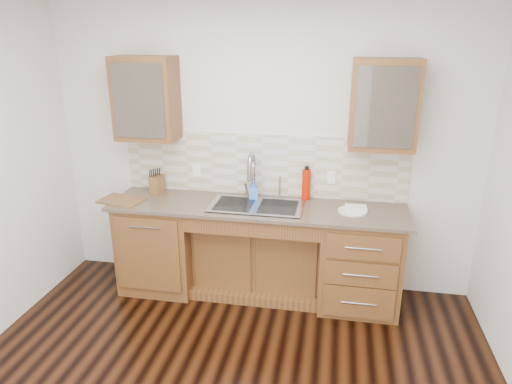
% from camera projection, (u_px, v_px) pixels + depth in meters
% --- Properties ---
extents(wall_back, '(4.00, 0.10, 2.70)m').
position_uv_depth(wall_back, '(264.00, 149.00, 4.33)').
color(wall_back, silver).
rests_on(wall_back, ground).
extents(base_cabinet_left, '(0.70, 0.62, 0.88)m').
position_uv_depth(base_cabinet_left, '(161.00, 244.00, 4.46)').
color(base_cabinet_left, '#593014').
rests_on(base_cabinet_left, ground).
extents(base_cabinet_center, '(1.20, 0.44, 0.70)m').
position_uv_depth(base_cabinet_center, '(258.00, 256.00, 4.41)').
color(base_cabinet_center, '#593014').
rests_on(base_cabinet_center, ground).
extents(base_cabinet_right, '(0.70, 0.62, 0.88)m').
position_uv_depth(base_cabinet_right, '(360.00, 260.00, 4.14)').
color(base_cabinet_right, '#593014').
rests_on(base_cabinet_right, ground).
extents(countertop, '(2.70, 0.65, 0.03)m').
position_uv_depth(countertop, '(256.00, 207.00, 4.14)').
color(countertop, '#84705B').
rests_on(countertop, base_cabinet_left).
extents(backsplash, '(2.70, 0.02, 0.59)m').
position_uv_depth(backsplash, '(262.00, 165.00, 4.32)').
color(backsplash, beige).
rests_on(backsplash, wall_back).
extents(sink, '(0.84, 0.46, 0.19)m').
position_uv_depth(sink, '(256.00, 215.00, 4.15)').
color(sink, '#9E9EA5').
rests_on(sink, countertop).
extents(faucet, '(0.04, 0.04, 0.40)m').
position_uv_depth(faucet, '(253.00, 177.00, 4.28)').
color(faucet, '#999993').
rests_on(faucet, countertop).
extents(filter_tap, '(0.02, 0.02, 0.24)m').
position_uv_depth(filter_tap, '(280.00, 186.00, 4.27)').
color(filter_tap, '#999993').
rests_on(filter_tap, countertop).
extents(upper_cabinet_left, '(0.55, 0.34, 0.75)m').
position_uv_depth(upper_cabinet_left, '(146.00, 99.00, 4.15)').
color(upper_cabinet_left, '#593014').
rests_on(upper_cabinet_left, wall_back).
extents(upper_cabinet_right, '(0.55, 0.34, 0.75)m').
position_uv_depth(upper_cabinet_right, '(384.00, 105.00, 3.79)').
color(upper_cabinet_right, '#593014').
rests_on(upper_cabinet_right, wall_back).
extents(outlet_left, '(0.08, 0.01, 0.12)m').
position_uv_depth(outlet_left, '(197.00, 170.00, 4.45)').
color(outlet_left, white).
rests_on(outlet_left, backsplash).
extents(outlet_right, '(0.08, 0.01, 0.12)m').
position_uv_depth(outlet_right, '(331.00, 178.00, 4.23)').
color(outlet_right, white).
rests_on(outlet_right, backsplash).
extents(soap_bottle, '(0.09, 0.10, 0.18)m').
position_uv_depth(soap_bottle, '(253.00, 190.00, 4.26)').
color(soap_bottle, '#357AE5').
rests_on(soap_bottle, countertop).
extents(water_bottle, '(0.09, 0.09, 0.29)m').
position_uv_depth(water_bottle, '(306.00, 184.00, 4.25)').
color(water_bottle, '#B51500').
rests_on(water_bottle, countertop).
extents(plate, '(0.32, 0.32, 0.01)m').
position_uv_depth(plate, '(352.00, 211.00, 3.98)').
color(plate, silver).
rests_on(plate, countertop).
extents(dish_towel, '(0.19, 0.14, 0.03)m').
position_uv_depth(dish_towel, '(356.00, 208.00, 3.99)').
color(dish_towel, white).
rests_on(dish_towel, plate).
extents(knife_block, '(0.11, 0.16, 0.17)m').
position_uv_depth(knife_block, '(157.00, 184.00, 4.44)').
color(knife_block, '#965E28').
rests_on(knife_block, countertop).
extents(cutting_board, '(0.43, 0.33, 0.02)m').
position_uv_depth(cutting_board, '(122.00, 200.00, 4.24)').
color(cutting_board, '#9F5524').
rests_on(cutting_board, countertop).
extents(cup_left_a, '(0.13, 0.13, 0.09)m').
position_uv_depth(cup_left_a, '(135.00, 104.00, 4.19)').
color(cup_left_a, white).
rests_on(cup_left_a, upper_cabinet_left).
extents(cup_left_b, '(0.11, 0.11, 0.08)m').
position_uv_depth(cup_left_b, '(156.00, 105.00, 4.16)').
color(cup_left_b, white).
rests_on(cup_left_b, upper_cabinet_left).
extents(cup_right_a, '(0.15, 0.15, 0.09)m').
position_uv_depth(cup_right_a, '(372.00, 111.00, 3.83)').
color(cup_right_a, white).
rests_on(cup_right_a, upper_cabinet_right).
extents(cup_right_b, '(0.14, 0.14, 0.10)m').
position_uv_depth(cup_right_b, '(395.00, 111.00, 3.79)').
color(cup_right_b, white).
rests_on(cup_right_b, upper_cabinet_right).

